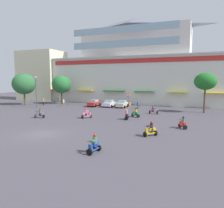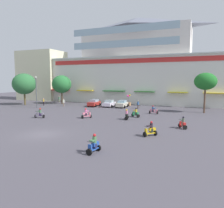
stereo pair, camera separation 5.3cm
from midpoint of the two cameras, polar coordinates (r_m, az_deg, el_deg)
The scene contains 23 objects.
ground_plane at distance 35.35m, azimuth -4.07°, elevation -3.03°, with size 128.00×128.00×0.00m, color #4C4850.
colonial_building at distance 56.62m, azimuth 6.34°, elevation 9.64°, with size 43.51×16.80×21.07m.
flank_building_left at distance 66.62m, azimuth -17.64°, elevation 7.01°, with size 12.01×8.25×13.64m.
plaza_tree_0 at distance 53.53m, azimuth -21.84°, elevation 4.87°, with size 5.19×5.17×7.13m.
plaza_tree_1 at distance 40.94m, azimuth 23.16°, elevation 5.39°, with size 3.74×3.22×6.93m.
plaza_tree_2 at distance 53.25m, azimuth -12.93°, elevation 5.04°, with size 4.57×4.41×6.75m.
parked_car_0 at distance 47.45m, azimuth -4.65°, elevation 0.30°, with size 2.42×4.16×1.47m.
parked_car_1 at distance 46.49m, azimuth -0.70°, elevation 0.18°, with size 2.49×3.93×1.46m.
parked_car_2 at distance 45.43m, azimuth 2.66°, elevation 0.04°, with size 2.32×3.88×1.47m.
scooter_rider_0 at distance 33.11m, azimuth -6.64°, elevation -2.58°, with size 1.30×1.50×1.53m.
scooter_rider_1 at distance 27.35m, azimuth 17.97°, elevation -4.85°, with size 1.14×1.46×1.48m.
scooter_rider_2 at distance 37.60m, azimuth 10.76°, elevation -1.65°, with size 1.52×0.65×1.43m.
scooter_rider_3 at distance 34.85m, azimuth -18.23°, elevation -2.47°, with size 1.50×0.87×1.50m.
scooter_rider_4 at distance 34.00m, azimuth 6.21°, elevation -2.40°, with size 1.49×1.26×1.47m.
scooter_rider_5 at distance 17.63m, azimuth -4.65°, elevation -10.64°, with size 0.71×1.42×1.54m.
scooter_rider_7 at distance 31.80m, azimuth 3.87°, elevation -2.92°, with size 0.79×1.39×1.54m.
scooter_rider_8 at distance 22.91m, azimuth 10.02°, elevation -6.67°, with size 1.36×1.44×1.57m.
pedestrian_0 at distance 48.33m, azimuth -12.45°, elevation 0.50°, with size 0.41×0.41×1.66m.
pedestrian_1 at distance 43.40m, azimuth 6.81°, elevation -0.05°, with size 0.45×0.45×1.66m.
pedestrian_2 at distance 56.77m, azimuth -13.57°, elevation 1.33°, with size 0.42×0.42×1.65m.
pedestrian_3 at distance 51.29m, azimuth -17.34°, elevation 0.71°, with size 0.39×0.39×1.63m.
streetlamp_near at distance 46.91m, azimuth -19.05°, elevation 3.56°, with size 0.40×0.40×6.36m.
balloon_vendor_cart at distance 48.47m, azimuth 4.37°, elevation 0.57°, with size 1.04×0.85×2.51m.
Camera 2 is at (15.40, -18.28, 5.80)m, focal length 35.19 mm.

